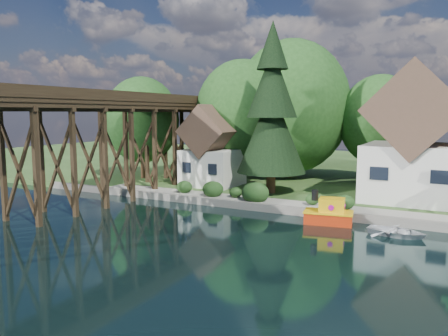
{
  "coord_description": "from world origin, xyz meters",
  "views": [
    {
      "loc": [
        9.86,
        -22.46,
        7.51
      ],
      "look_at": [
        -5.24,
        6.0,
        3.46
      ],
      "focal_mm": 35.0,
      "sensor_mm": 36.0,
      "label": 1
    }
  ],
  "objects_px": {
    "house_left": "(415,143)",
    "trestle_bridge": "(106,139)",
    "shed": "(213,151)",
    "conifer": "(272,111)",
    "tugboat": "(329,214)",
    "boat_white_a": "(397,230)"
  },
  "relations": [
    {
      "from": "shed",
      "to": "boat_white_a",
      "type": "bearing_deg",
      "value": -26.26
    },
    {
      "from": "shed",
      "to": "conifer",
      "type": "xyz_separation_m",
      "value": [
        6.64,
        -1.27,
        3.83
      ]
    },
    {
      "from": "trestle_bridge",
      "to": "boat_white_a",
      "type": "height_order",
      "value": "trestle_bridge"
    },
    {
      "from": "trestle_bridge",
      "to": "tugboat",
      "type": "relative_size",
      "value": 12.62
    },
    {
      "from": "trestle_bridge",
      "to": "conifer",
      "type": "distance_m",
      "value": 14.34
    },
    {
      "from": "shed",
      "to": "tugboat",
      "type": "height_order",
      "value": "shed"
    },
    {
      "from": "house_left",
      "to": "tugboat",
      "type": "bearing_deg",
      "value": -115.47
    },
    {
      "from": "trestle_bridge",
      "to": "tugboat",
      "type": "bearing_deg",
      "value": 4.57
    },
    {
      "from": "boat_white_a",
      "to": "shed",
      "type": "bearing_deg",
      "value": 72.33
    },
    {
      "from": "house_left",
      "to": "conifer",
      "type": "relative_size",
      "value": 0.74
    },
    {
      "from": "shed",
      "to": "conifer",
      "type": "bearing_deg",
      "value": -10.85
    },
    {
      "from": "conifer",
      "to": "shed",
      "type": "bearing_deg",
      "value": 169.15
    },
    {
      "from": "shed",
      "to": "conifer",
      "type": "distance_m",
      "value": 7.77
    },
    {
      "from": "shed",
      "to": "conifer",
      "type": "height_order",
      "value": "conifer"
    },
    {
      "from": "house_left",
      "to": "boat_white_a",
      "type": "bearing_deg",
      "value": -89.99
    },
    {
      "from": "house_left",
      "to": "trestle_bridge",
      "type": "bearing_deg",
      "value": -154.79
    },
    {
      "from": "house_left",
      "to": "shed",
      "type": "xyz_separation_m",
      "value": [
        -18.0,
        -1.5,
        -1.31
      ]
    },
    {
      "from": "house_left",
      "to": "tugboat",
      "type": "relative_size",
      "value": 3.15
    },
    {
      "from": "trestle_bridge",
      "to": "house_left",
      "type": "relative_size",
      "value": 4.01
    },
    {
      "from": "shed",
      "to": "boat_white_a",
      "type": "xyz_separation_m",
      "value": [
        18.0,
        -8.88,
        -3.46
      ]
    },
    {
      "from": "house_left",
      "to": "shed",
      "type": "distance_m",
      "value": 18.11
    },
    {
      "from": "shed",
      "to": "tugboat",
      "type": "distance_m",
      "value": 15.96
    }
  ]
}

